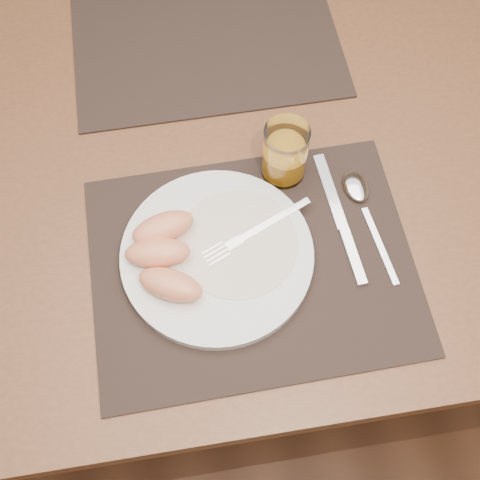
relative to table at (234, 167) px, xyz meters
name	(u,v)px	position (x,y,z in m)	size (l,w,h in m)	color
ground	(236,303)	(0.00, 0.00, -0.67)	(5.00, 5.00, 0.00)	#57331D
table	(234,167)	(0.00, 0.00, 0.00)	(1.40, 0.90, 0.75)	brown
placemat_near	(252,265)	(-0.01, -0.22, 0.09)	(0.45, 0.35, 0.00)	#2C201B
placemat_far	(205,35)	(-0.02, 0.22, 0.09)	(0.45, 0.35, 0.00)	#2C201B
plate	(217,255)	(-0.05, -0.20, 0.10)	(0.27, 0.27, 0.02)	white
plate_dressing	(237,243)	(-0.02, -0.19, 0.10)	(0.17, 0.17, 0.00)	white
fork	(249,235)	(-0.01, -0.18, 0.11)	(0.17, 0.09, 0.00)	silver
knife	(343,228)	(0.13, -0.19, 0.09)	(0.03, 0.22, 0.01)	silver
spoon	(359,194)	(0.17, -0.14, 0.09)	(0.04, 0.19, 0.01)	silver
juice_glass	(285,155)	(0.06, -0.08, 0.13)	(0.07, 0.07, 0.10)	white
grapefruit_wedges	(164,254)	(-0.13, -0.20, 0.12)	(0.11, 0.16, 0.04)	#EF9061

